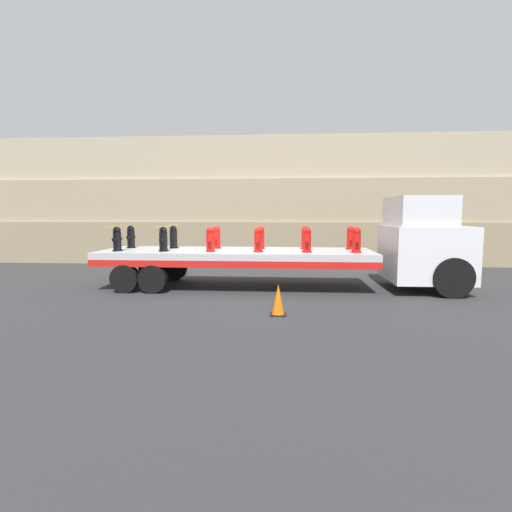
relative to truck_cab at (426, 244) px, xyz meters
The scene contains 19 objects.
ground_plane 5.94m from the truck_cab, behind, with size 120.00×120.00×0.00m, color #2D2D30.
rock_cliff 9.19m from the truck_cab, 129.58° to the left, with size 60.00×3.30×5.78m.
truck_cab is the anchor object (origin of this frame).
flatbed_trailer 6.22m from the truck_cab, behind, with size 8.42×2.59×1.17m.
fire_hydrant_black_near_0 9.40m from the truck_cab, behind, with size 0.31×0.53×0.75m.
fire_hydrant_black_far_0 9.40m from the truck_cab, behind, with size 0.31×0.53×0.75m.
fire_hydrant_black_near_1 7.96m from the truck_cab, behind, with size 0.31×0.53×0.75m.
fire_hydrant_black_far_1 7.96m from the truck_cab, behind, with size 0.31×0.53×0.75m.
fire_hydrant_red_near_2 6.52m from the truck_cab, behind, with size 0.31×0.53×0.75m.
fire_hydrant_red_far_2 6.52m from the truck_cab, behind, with size 0.31×0.53×0.75m.
fire_hydrant_red_near_3 5.08m from the truck_cab, behind, with size 0.31×0.53×0.75m.
fire_hydrant_red_far_3 5.08m from the truck_cab, behind, with size 0.31×0.53×0.75m.
fire_hydrant_red_near_4 3.65m from the truck_cab, behind, with size 0.31×0.53×0.75m.
fire_hydrant_red_far_4 3.65m from the truck_cab, behind, with size 0.31×0.53×0.75m.
fire_hydrant_red_near_5 2.24m from the truck_cab, 165.81° to the right, with size 0.31×0.53×0.75m.
fire_hydrant_red_far_5 2.24m from the truck_cab, 165.81° to the left, with size 0.31×0.53×0.75m.
cargo_strap_rear 9.40m from the truck_cab, behind, with size 0.05×2.69×0.01m.
cargo_strap_middle 7.96m from the truck_cab, behind, with size 0.05×2.69×0.01m.
traffic_cone 5.67m from the truck_cab, 142.05° to the right, with size 0.38×0.38×0.72m.
Camera 1 is at (1.55, -12.38, 2.32)m, focal length 28.00 mm.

